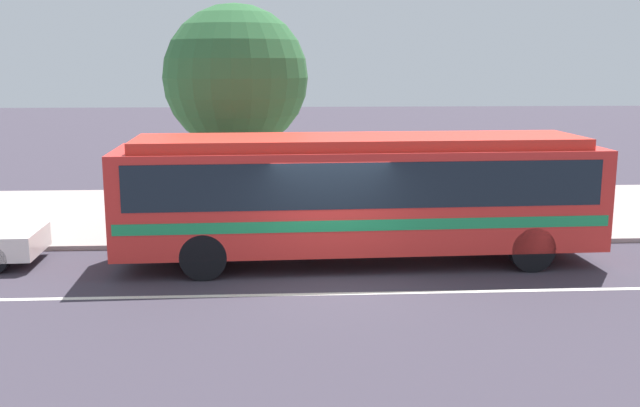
{
  "coord_description": "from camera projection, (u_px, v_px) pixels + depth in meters",
  "views": [
    {
      "loc": [
        -1.07,
        -14.72,
        4.56
      ],
      "look_at": [
        -0.13,
        1.97,
        1.3
      ],
      "focal_mm": 41.12,
      "sensor_mm": 36.0,
      "label": 1
    }
  ],
  "objects": [
    {
      "name": "sidewalk_slab",
      "position": [
        315.0,
        212.0,
        22.14
      ],
      "size": [
        60.0,
        8.0,
        0.12
      ],
      "primitive_type": "cube",
      "color": "#A5938D",
      "rests_on": "ground_plane"
    },
    {
      "name": "transit_bus",
      "position": [
        360.0,
        190.0,
        16.63
      ],
      "size": [
        10.92,
        2.92,
        2.9
      ],
      "color": "red",
      "rests_on": "ground_plane"
    },
    {
      "name": "street_tree_near_stop",
      "position": [
        236.0,
        78.0,
        19.97
      ],
      "size": [
        3.95,
        3.95,
        5.98
      ],
      "color": "brown",
      "rests_on": "sidewalk_slab"
    },
    {
      "name": "ground_plane",
      "position": [
        331.0,
        282.0,
        15.36
      ],
      "size": [
        120.0,
        120.0,
        0.0
      ],
      "primitive_type": "plane",
      "color": "#3C3542"
    },
    {
      "name": "pedestrian_waiting_near_sign",
      "position": [
        192.0,
        198.0,
        18.83
      ],
      "size": [
        0.46,
        0.46,
        1.66
      ],
      "color": "#343543",
      "rests_on": "sidewalk_slab"
    },
    {
      "name": "bus_stop_sign",
      "position": [
        470.0,
        172.0,
        18.47
      ],
      "size": [
        0.15,
        0.44,
        2.64
      ],
      "color": "gray",
      "rests_on": "sidewalk_slab"
    },
    {
      "name": "lane_stripe_center",
      "position": [
        334.0,
        294.0,
        14.57
      ],
      "size": [
        56.0,
        0.16,
        0.01
      ],
      "primitive_type": "cube",
      "color": "silver",
      "rests_on": "ground_plane"
    }
  ]
}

